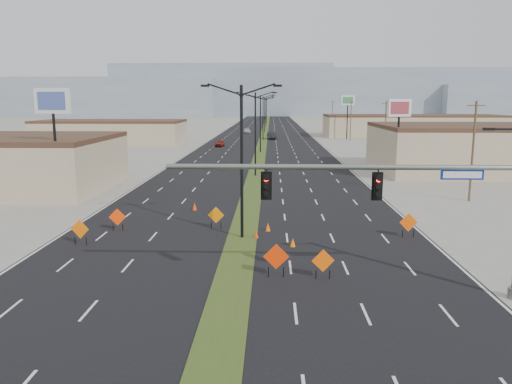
{
  "coord_description": "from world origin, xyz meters",
  "views": [
    {
      "loc": [
        1.91,
        -20.18,
        9.01
      ],
      "look_at": [
        0.95,
        11.52,
        3.2
      ],
      "focal_mm": 35.0,
      "sensor_mm": 36.0,
      "label": 1
    }
  ],
  "objects_px": {
    "car_left": "(220,143)",
    "pole_sign_west": "(53,109)",
    "construction_sign_5": "(409,223)",
    "cone_3": "(195,206)",
    "construction_sign_0": "(80,230)",
    "signal_mast": "(419,196)",
    "car_far": "(247,131)",
    "cone_1": "(293,242)",
    "streetlight_4": "(265,114)",
    "construction_sign_4": "(323,262)",
    "streetlight_0": "(242,157)",
    "streetlight_3": "(263,117)",
    "cone_0": "(256,234)",
    "pole_sign_east_far": "(348,103)",
    "pole_sign_east_near": "(399,114)",
    "streetlight_1": "(255,131)",
    "construction_sign_3": "(276,258)",
    "streetlight_5": "(266,111)",
    "streetlight_2": "(260,122)",
    "car_mid": "(272,136)",
    "streetlight_6": "(267,110)",
    "construction_sign_2": "(216,216)",
    "cone_2": "(268,227)",
    "construction_sign_1": "(117,218)"
  },
  "relations": [
    {
      "from": "streetlight_5",
      "to": "construction_sign_4",
      "type": "height_order",
      "value": "streetlight_5"
    },
    {
      "from": "construction_sign_2",
      "to": "pole_sign_east_far",
      "type": "bearing_deg",
      "value": 81.86
    },
    {
      "from": "streetlight_2",
      "to": "pole_sign_west",
      "type": "height_order",
      "value": "pole_sign_west"
    },
    {
      "from": "streetlight_0",
      "to": "cone_3",
      "type": "relative_size",
      "value": 15.6
    },
    {
      "from": "car_left",
      "to": "cone_3",
      "type": "xyz_separation_m",
      "value": [
        3.89,
        -58.75,
        -0.32
      ]
    },
    {
      "from": "streetlight_3",
      "to": "construction_sign_2",
      "type": "xyz_separation_m",
      "value": [
        -2.0,
        -81.62,
        -4.49
      ]
    },
    {
      "from": "car_far",
      "to": "cone_1",
      "type": "xyz_separation_m",
      "value": [
        8.19,
        -110.79,
        -0.35
      ]
    },
    {
      "from": "cone_0",
      "to": "pole_sign_west",
      "type": "bearing_deg",
      "value": 147.58
    },
    {
      "from": "cone_1",
      "to": "pole_sign_west",
      "type": "height_order",
      "value": "pole_sign_west"
    },
    {
      "from": "streetlight_5",
      "to": "pole_sign_east_far",
      "type": "xyz_separation_m",
      "value": [
        19.87,
        -52.6,
        2.99
      ]
    },
    {
      "from": "car_far",
      "to": "cone_1",
      "type": "distance_m",
      "value": 111.09
    },
    {
      "from": "streetlight_6",
      "to": "construction_sign_0",
      "type": "bearing_deg",
      "value": -93.41
    },
    {
      "from": "streetlight_1",
      "to": "streetlight_4",
      "type": "bearing_deg",
      "value": 90.0
    },
    {
      "from": "construction_sign_3",
      "to": "streetlight_0",
      "type": "bearing_deg",
      "value": 106.1
    },
    {
      "from": "construction_sign_0",
      "to": "signal_mast",
      "type": "bearing_deg",
      "value": -10.45
    },
    {
      "from": "streetlight_3",
      "to": "construction_sign_4",
      "type": "bearing_deg",
      "value": -87.14
    },
    {
      "from": "streetlight_4",
      "to": "car_mid",
      "type": "xyz_separation_m",
      "value": [
        2.0,
        -25.11,
        -4.61
      ]
    },
    {
      "from": "streetlight_3",
      "to": "streetlight_4",
      "type": "relative_size",
      "value": 1.0
    },
    {
      "from": "streetlight_4",
      "to": "construction_sign_0",
      "type": "distance_m",
      "value": 114.54
    },
    {
      "from": "construction_sign_5",
      "to": "cone_3",
      "type": "bearing_deg",
      "value": 146.03
    },
    {
      "from": "streetlight_3",
      "to": "streetlight_4",
      "type": "height_order",
      "value": "same"
    },
    {
      "from": "construction_sign_0",
      "to": "car_mid",
      "type": "bearing_deg",
      "value": 94.93
    },
    {
      "from": "streetlight_0",
      "to": "streetlight_3",
      "type": "relative_size",
      "value": 1.0
    },
    {
      "from": "cone_0",
      "to": "cone_1",
      "type": "relative_size",
      "value": 0.93
    },
    {
      "from": "streetlight_0",
      "to": "cone_1",
      "type": "bearing_deg",
      "value": -31.31
    },
    {
      "from": "cone_0",
      "to": "construction_sign_4",
      "type": "bearing_deg",
      "value": -64.66
    },
    {
      "from": "construction_sign_1",
      "to": "cone_1",
      "type": "relative_size",
      "value": 2.76
    },
    {
      "from": "pole_sign_east_near",
      "to": "streetlight_5",
      "type": "bearing_deg",
      "value": 78.38
    },
    {
      "from": "streetlight_4",
      "to": "construction_sign_4",
      "type": "xyz_separation_m",
      "value": [
        4.59,
        -119.75,
        -4.49
      ]
    },
    {
      "from": "streetlight_2",
      "to": "pole_sign_east_near",
      "type": "distance_m",
      "value": 34.02
    },
    {
      "from": "construction_sign_0",
      "to": "car_left",
      "type": "bearing_deg",
      "value": 101.22
    },
    {
      "from": "pole_sign_east_far",
      "to": "streetlight_4",
      "type": "bearing_deg",
      "value": 113.97
    },
    {
      "from": "streetlight_4",
      "to": "construction_sign_2",
      "type": "relative_size",
      "value": 6.34
    },
    {
      "from": "pole_sign_east_near",
      "to": "streetlight_1",
      "type": "bearing_deg",
      "value": 154.59
    },
    {
      "from": "cone_1",
      "to": "car_far",
      "type": "bearing_deg",
      "value": 94.23
    },
    {
      "from": "car_left",
      "to": "pole_sign_west",
      "type": "bearing_deg",
      "value": -94.98
    },
    {
      "from": "streetlight_3",
      "to": "cone_2",
      "type": "bearing_deg",
      "value": -88.8
    },
    {
      "from": "streetlight_2",
      "to": "cone_1",
      "type": "relative_size",
      "value": 17.35
    },
    {
      "from": "streetlight_2",
      "to": "streetlight_1",
      "type": "bearing_deg",
      "value": -90.0
    },
    {
      "from": "signal_mast",
      "to": "cone_0",
      "type": "bearing_deg",
      "value": 127.43
    },
    {
      "from": "streetlight_3",
      "to": "pole_sign_east_near",
      "type": "distance_m",
      "value": 59.98
    },
    {
      "from": "streetlight_5",
      "to": "cone_2",
      "type": "height_order",
      "value": "streetlight_5"
    },
    {
      "from": "streetlight_6",
      "to": "cone_1",
      "type": "height_order",
      "value": "streetlight_6"
    },
    {
      "from": "pole_sign_east_far",
      "to": "streetlight_0",
      "type": "bearing_deg",
      "value": -117.76
    },
    {
      "from": "streetlight_5",
      "to": "streetlight_6",
      "type": "distance_m",
      "value": 28.0
    },
    {
      "from": "cone_3",
      "to": "construction_sign_5",
      "type": "bearing_deg",
      "value": -27.14
    },
    {
      "from": "cone_3",
      "to": "streetlight_0",
      "type": "bearing_deg",
      "value": -61.94
    },
    {
      "from": "car_left",
      "to": "car_mid",
      "type": "distance_m",
      "value": 22.33
    },
    {
      "from": "streetlight_5",
      "to": "cone_0",
      "type": "relative_size",
      "value": 18.57
    },
    {
      "from": "streetlight_0",
      "to": "construction_sign_3",
      "type": "xyz_separation_m",
      "value": [
        2.2,
        -7.53,
        -4.36
      ]
    }
  ]
}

